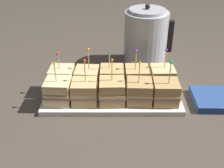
{
  "coord_description": "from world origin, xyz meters",
  "views": [
    {
      "loc": [
        -0.0,
        -0.83,
        0.56
      ],
      "look_at": [
        0.0,
        0.0,
        0.06
      ],
      "focal_mm": 45.0,
      "sensor_mm": 36.0,
      "label": 1
    }
  ],
  "objects": [
    {
      "name": "kettle_steel",
      "position": [
        0.14,
        0.28,
        0.12
      ],
      "size": [
        0.2,
        0.18,
        0.26
      ],
      "color": "#B7BABF",
      "rests_on": "ground_plane"
    },
    {
      "name": "napkin_stack",
      "position": [
        0.35,
        -0.02,
        0.01
      ],
      "size": [
        0.15,
        0.15,
        0.02
      ],
      "color": "navy",
      "rests_on": "ground_plane"
    },
    {
      "name": "sandwich_back_right",
      "position": [
        0.09,
        0.04,
        0.06
      ],
      "size": [
        0.09,
        0.09,
        0.15
      ],
      "color": "tan",
      "rests_on": "serving_platter"
    },
    {
      "name": "ground_plane",
      "position": [
        0.0,
        0.0,
        0.0
      ],
      "size": [
        6.0,
        6.0,
        0.0
      ],
      "primitive_type": "plane",
      "color": "#4C4238"
    },
    {
      "name": "sandwich_front_far_left",
      "position": [
        -0.18,
        -0.04,
        0.06
      ],
      "size": [
        0.09,
        0.09,
        0.15
      ],
      "color": "beige",
      "rests_on": "serving_platter"
    },
    {
      "name": "sandwich_front_left",
      "position": [
        -0.09,
        -0.04,
        0.06
      ],
      "size": [
        0.09,
        0.09,
        0.16
      ],
      "color": "tan",
      "rests_on": "serving_platter"
    },
    {
      "name": "sandwich_front_center",
      "position": [
        0.0,
        -0.04,
        0.06
      ],
      "size": [
        0.09,
        0.09,
        0.16
      ],
      "color": "tan",
      "rests_on": "serving_platter"
    },
    {
      "name": "sandwich_front_far_right",
      "position": [
        0.18,
        -0.05,
        0.06
      ],
      "size": [
        0.09,
        0.09,
        0.16
      ],
      "color": "tan",
      "rests_on": "serving_platter"
    },
    {
      "name": "sandwich_back_far_right",
      "position": [
        0.18,
        0.04,
        0.06
      ],
      "size": [
        0.09,
        0.09,
        0.15
      ],
      "color": "#DBB77A",
      "rests_on": "serving_platter"
    },
    {
      "name": "serving_platter",
      "position": [
        0.0,
        0.0,
        0.01
      ],
      "size": [
        0.47,
        0.21,
        0.02
      ],
      "color": "white",
      "rests_on": "ground_plane"
    },
    {
      "name": "sandwich_back_center",
      "position": [
        -0.0,
        0.04,
        0.06
      ],
      "size": [
        0.09,
        0.09,
        0.15
      ],
      "color": "tan",
      "rests_on": "serving_platter"
    },
    {
      "name": "sandwich_front_right",
      "position": [
        0.09,
        -0.04,
        0.06
      ],
      "size": [
        0.09,
        0.09,
        0.15
      ],
      "color": "tan",
      "rests_on": "serving_platter"
    },
    {
      "name": "sandwich_back_far_left",
      "position": [
        -0.18,
        0.04,
        0.06
      ],
      "size": [
        0.09,
        0.09,
        0.14
      ],
      "color": "beige",
      "rests_on": "serving_platter"
    },
    {
      "name": "sandwich_back_left",
      "position": [
        -0.09,
        0.04,
        0.06
      ],
      "size": [
        0.09,
        0.09,
        0.16
      ],
      "color": "#DBB77A",
      "rests_on": "serving_platter"
    }
  ]
}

